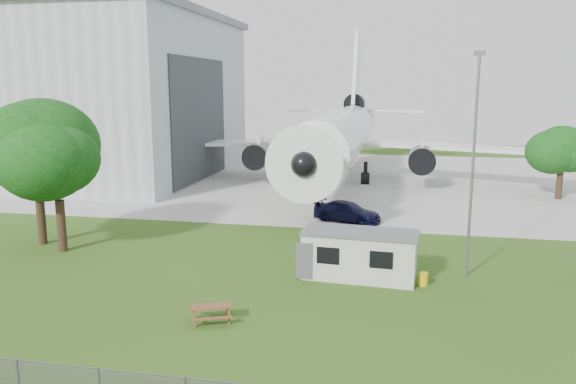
% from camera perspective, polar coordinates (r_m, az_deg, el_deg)
% --- Properties ---
extents(ground, '(160.00, 160.00, 0.00)m').
position_cam_1_polar(ground, '(27.22, 1.29, -11.60)').
color(ground, '#3E631C').
extents(concrete_apron, '(120.00, 46.00, 0.03)m').
position_cam_1_polar(concrete_apron, '(63.79, 7.31, 1.33)').
color(concrete_apron, '#B7B7B2').
rests_on(concrete_apron, ground).
extents(hangar, '(43.00, 31.00, 18.55)m').
position_cam_1_polar(hangar, '(74.10, -23.79, 9.11)').
color(hangar, '#B2B7BC').
rests_on(hangar, ground).
extents(airliner, '(46.36, 47.73, 17.69)m').
position_cam_1_polar(airliner, '(61.19, 5.40, 5.93)').
color(airliner, white).
rests_on(airliner, ground).
extents(site_cabin, '(6.84, 3.15, 2.62)m').
position_cam_1_polar(site_cabin, '(30.96, 7.31, -6.31)').
color(site_cabin, beige).
rests_on(site_cabin, ground).
extents(picnic_west, '(2.24, 2.08, 0.76)m').
position_cam_1_polar(picnic_west, '(25.86, -7.80, -12.94)').
color(picnic_west, brown).
rests_on(picnic_west, ground).
extents(lamp_mast, '(0.16, 0.16, 12.00)m').
position_cam_1_polar(lamp_mast, '(31.53, 18.25, 2.28)').
color(lamp_mast, slate).
rests_on(lamp_mast, ground).
extents(tree_west_big, '(7.76, 7.76, 10.29)m').
position_cam_1_polar(tree_west_big, '(39.79, -24.29, 4.10)').
color(tree_west_big, '#382619').
rests_on(tree_west_big, ground).
extents(tree_west_small, '(5.96, 5.96, 8.65)m').
position_cam_1_polar(tree_west_small, '(37.57, -22.46, 2.75)').
color(tree_west_small, '#382619').
rests_on(tree_west_small, ground).
extents(tree_far_apron, '(5.27, 5.27, 7.11)m').
position_cam_1_polar(tree_far_apron, '(57.12, 26.09, 3.73)').
color(tree_far_apron, '#382619').
rests_on(tree_far_apron, ground).
extents(car_apron_van, '(5.67, 3.77, 1.53)m').
position_cam_1_polar(car_apron_van, '(43.57, 6.07, -2.03)').
color(car_apron_van, black).
rests_on(car_apron_van, ground).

